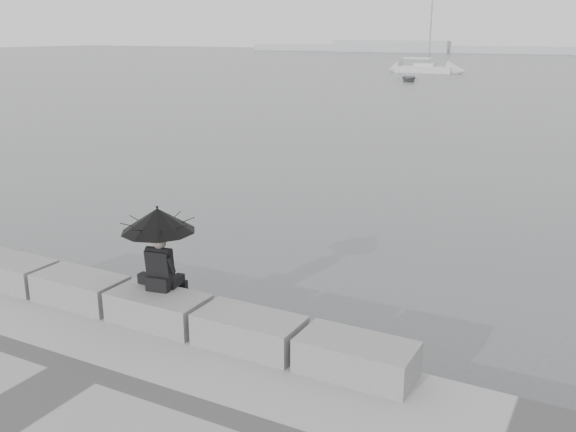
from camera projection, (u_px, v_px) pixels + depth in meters
The scene contains 11 objects.
ground at pixel (178, 340), 10.82m from camera, with size 360.00×360.00×0.00m, color #4D4F52.
stone_block_far_left at pixel (12, 272), 11.77m from camera, with size 1.60×0.80×0.50m, color slate.
stone_block_left at pixel (80, 289), 11.00m from camera, with size 1.60×0.80×0.50m, color slate.
stone_block_centre at pixel (158, 309), 10.23m from camera, with size 1.60×0.80×0.50m, color slate.
stone_block_right at pixel (249, 331), 9.46m from camera, with size 1.60×0.80×0.50m, color slate.
stone_block_far_right at pixel (356, 358), 8.69m from camera, with size 1.60×0.80×0.50m, color slate.
seated_person at pixel (158, 229), 10.09m from camera, with size 1.19×1.19×1.39m.
bag at pixel (147, 279), 10.57m from camera, with size 0.26×0.15×0.17m, color black.
distant_landmass at pixel (570, 50), 145.16m from camera, with size 180.00×8.00×2.80m.
sailboat_left at pixel (425, 69), 80.65m from camera, with size 7.30×2.65×12.90m.
dinghy at pixel (409, 78), 67.31m from camera, with size 3.32×1.40×0.56m, color gray.
Camera 1 is at (6.27, -7.78, 5.01)m, focal length 40.00 mm.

